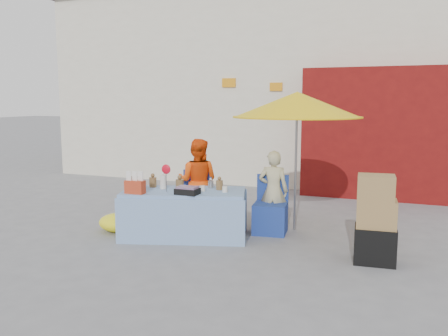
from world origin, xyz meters
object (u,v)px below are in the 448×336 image
at_px(umbrella, 297,105).
at_px(chair_left, 194,209).
at_px(chair_right, 270,216).
at_px(vendor_orange, 198,181).
at_px(box_stack, 376,223).
at_px(vendor_beige, 273,191).
at_px(market_table, 184,213).

bearing_deg(umbrella, chair_left, -169.62).
xyz_separation_m(chair_right, vendor_orange, (-1.25, 0.13, 0.43)).
bearing_deg(box_stack, chair_right, 152.61).
xyz_separation_m(chair_left, vendor_beige, (1.25, 0.13, 0.36)).
height_order(vendor_orange, umbrella, umbrella).
bearing_deg(chair_left, market_table, -85.07).
xyz_separation_m(umbrella, box_stack, (1.24, -1.08, -1.39)).
bearing_deg(chair_right, chair_left, 172.78).
distance_m(chair_left, vendor_beige, 1.31).
bearing_deg(market_table, chair_right, 13.62).
height_order(vendor_orange, box_stack, vendor_orange).
relative_size(market_table, vendor_orange, 1.43).
bearing_deg(box_stack, market_table, 177.06).
height_order(vendor_beige, umbrella, umbrella).
height_order(vendor_beige, box_stack, vendor_beige).
distance_m(chair_right, box_stack, 1.75).
distance_m(vendor_orange, vendor_beige, 1.25).
relative_size(chair_right, umbrella, 0.41).
distance_m(market_table, chair_left, 0.68).
distance_m(market_table, box_stack, 2.66).
bearing_deg(vendor_beige, umbrella, -160.66).
bearing_deg(chair_right, umbrella, 36.05).
xyz_separation_m(chair_right, box_stack, (1.54, -0.80, 0.24)).
distance_m(umbrella, box_stack, 2.16).
bearing_deg(umbrella, market_table, -146.10).
bearing_deg(vendor_orange, vendor_beige, 172.78).
xyz_separation_m(chair_left, box_stack, (2.79, -0.80, 0.24)).
height_order(chair_left, vendor_orange, vendor_orange).
bearing_deg(chair_left, chair_right, -7.22).
height_order(market_table, vendor_beige, vendor_beige).
height_order(market_table, chair_left, market_table).
relative_size(market_table, vendor_beige, 1.59).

